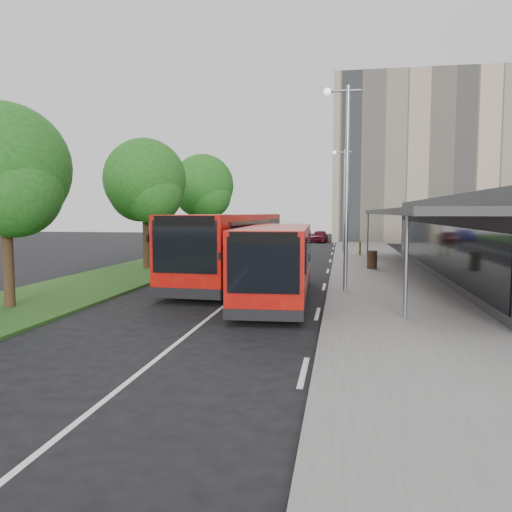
{
  "coord_description": "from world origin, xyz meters",
  "views": [
    {
      "loc": [
        4.02,
        -18.0,
        3.27
      ],
      "look_at": [
        0.6,
        1.93,
        1.5
      ],
      "focal_mm": 35.0,
      "sensor_mm": 36.0,
      "label": 1
    }
  ],
  "objects": [
    {
      "name": "ground",
      "position": [
        0.0,
        0.0,
        0.0
      ],
      "size": [
        120.0,
        120.0,
        0.0
      ],
      "primitive_type": "plane",
      "color": "black",
      "rests_on": "ground"
    },
    {
      "name": "pavement",
      "position": [
        6.0,
        20.0,
        0.07
      ],
      "size": [
        5.0,
        80.0,
        0.15
      ],
      "primitive_type": "cube",
      "color": "slate",
      "rests_on": "ground"
    },
    {
      "name": "grass_verge",
      "position": [
        -7.0,
        20.0,
        0.05
      ],
      "size": [
        5.0,
        80.0,
        0.1
      ],
      "primitive_type": "cube",
      "color": "#244C18",
      "rests_on": "ground"
    },
    {
      "name": "lane_centre_line",
      "position": [
        0.0,
        15.0,
        0.01
      ],
      "size": [
        0.12,
        70.0,
        0.01
      ],
      "primitive_type": "cube",
      "color": "silver",
      "rests_on": "ground"
    },
    {
      "name": "kerb_dashes",
      "position": [
        3.3,
        19.0,
        0.01
      ],
      "size": [
        0.12,
        56.0,
        0.01
      ],
      "color": "silver",
      "rests_on": "ground"
    },
    {
      "name": "office_block",
      "position": [
        14.0,
        42.0,
        9.0
      ],
      "size": [
        22.0,
        12.0,
        18.0
      ],
      "primitive_type": "cube",
      "color": "tan",
      "rests_on": "ground"
    },
    {
      "name": "station_building",
      "position": [
        10.86,
        8.0,
        2.04
      ],
      "size": [
        7.7,
        26.0,
        4.0
      ],
      "color": "#2E2E31",
      "rests_on": "ground"
    },
    {
      "name": "tree_near",
      "position": [
        -7.01,
        -2.95,
        4.45
      ],
      "size": [
        4.33,
        4.33,
        6.89
      ],
      "color": "#2F1F13",
      "rests_on": "ground"
    },
    {
      "name": "tree_mid",
      "position": [
        -7.01,
        9.05,
        4.81
      ],
      "size": [
        4.64,
        4.64,
        7.45
      ],
      "color": "#2F1F13",
      "rests_on": "ground"
    },
    {
      "name": "tree_far",
      "position": [
        -7.01,
        21.05,
        5.12
      ],
      "size": [
        4.93,
        4.93,
        7.92
      ],
      "color": "#2F1F13",
      "rests_on": "ground"
    },
    {
      "name": "lamp_post_near",
      "position": [
        4.12,
        2.0,
        4.72
      ],
      "size": [
        1.44,
        0.28,
        8.0
      ],
      "color": "gray",
      "rests_on": "pavement"
    },
    {
      "name": "lamp_post_far",
      "position": [
        4.12,
        22.0,
        4.72
      ],
      "size": [
        1.44,
        0.28,
        8.0
      ],
      "color": "gray",
      "rests_on": "pavement"
    },
    {
      "name": "bus_main",
      "position": [
        1.65,
        0.57,
        1.41
      ],
      "size": [
        2.92,
        9.82,
        2.75
      ],
      "rotation": [
        0.0,
        0.0,
        0.04
      ],
      "color": "#BA1909",
      "rests_on": "ground"
    },
    {
      "name": "bus_second",
      "position": [
        -1.04,
        4.25,
        1.63
      ],
      "size": [
        3.52,
        11.37,
        3.18
      ],
      "rotation": [
        0.0,
        0.0,
        -0.06
      ],
      "color": "#BA1909",
      "rests_on": "ground"
    },
    {
      "name": "litter_bin",
      "position": [
        5.73,
        10.31,
        0.65
      ],
      "size": [
        0.57,
        0.57,
        1.0
      ],
      "primitive_type": "cylinder",
      "rotation": [
        0.0,
        0.0,
        -0.03
      ],
      "color": "#3A2918",
      "rests_on": "pavement"
    },
    {
      "name": "bollard",
      "position": [
        5.38,
        19.34,
        0.65
      ],
      "size": [
        0.2,
        0.2,
        1.01
      ],
      "primitive_type": "cylinder",
      "rotation": [
        0.0,
        0.0,
        -0.3
      ],
      "color": "gold",
      "rests_on": "pavement"
    },
    {
      "name": "car_near",
      "position": [
        1.66,
        37.11,
        0.68
      ],
      "size": [
        1.87,
        4.07,
        1.35
      ],
      "primitive_type": "imported",
      "rotation": [
        0.0,
        0.0,
        -0.07
      ],
      "color": "#500B18",
      "rests_on": "ground"
    },
    {
      "name": "car_far",
      "position": [
        -1.34,
        43.3,
        0.63
      ],
      "size": [
        1.65,
        3.9,
        1.25
      ],
      "primitive_type": "imported",
      "rotation": [
        0.0,
        0.0,
        -0.09
      ],
      "color": "navy",
      "rests_on": "ground"
    }
  ]
}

